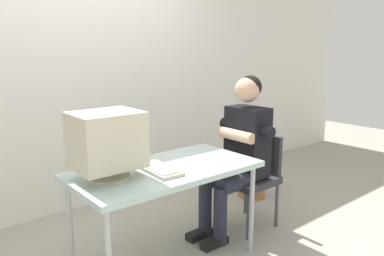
# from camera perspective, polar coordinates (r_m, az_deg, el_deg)

# --- Properties ---
(wall_back) EXTENTS (8.00, 0.10, 3.00)m
(wall_back) POSITION_cam_1_polar(r_m,az_deg,el_deg) (3.89, -12.76, 10.91)
(wall_back) COLOR silver
(wall_back) RESTS_ON ground_plane
(desk) EXTENTS (1.32, 0.69, 0.73)m
(desk) POSITION_cam_1_polar(r_m,az_deg,el_deg) (2.68, -4.01, -7.03)
(desk) COLOR #B7B7BC
(desk) RESTS_ON ground_plane
(crt_monitor) EXTENTS (0.43, 0.34, 0.43)m
(crt_monitor) POSITION_cam_1_polar(r_m,az_deg,el_deg) (2.43, -12.65, -1.91)
(crt_monitor) COLOR beige
(crt_monitor) RESTS_ON desk
(keyboard) EXTENTS (0.20, 0.47, 0.03)m
(keyboard) POSITION_cam_1_polar(r_m,az_deg,el_deg) (2.61, -5.46, -5.98)
(keyboard) COLOR beige
(keyboard) RESTS_ON desk
(office_chair) EXTENTS (0.43, 0.43, 0.81)m
(office_chair) POSITION_cam_1_polar(r_m,az_deg,el_deg) (3.38, 9.11, -6.75)
(office_chair) COLOR #4C4C51
(office_chair) RESTS_ON ground_plane
(person_seated) EXTENTS (0.68, 0.55, 1.33)m
(person_seated) POSITION_cam_1_polar(r_m,az_deg,el_deg) (3.19, 7.17, -3.09)
(person_seated) COLOR black
(person_seated) RESTS_ON ground_plane
(potted_plant) EXTENTS (0.58, 0.61, 0.76)m
(potted_plant) POSITION_cam_1_polar(r_m,az_deg,el_deg) (4.07, 9.10, -6.28)
(potted_plant) COLOR #9E6647
(potted_plant) RESTS_ON ground_plane
(desk_mug) EXTENTS (0.08, 0.09, 0.10)m
(desk_mug) POSITION_cam_1_polar(r_m,az_deg,el_deg) (2.79, -7.96, -4.14)
(desk_mug) COLOR red
(desk_mug) RESTS_ON desk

